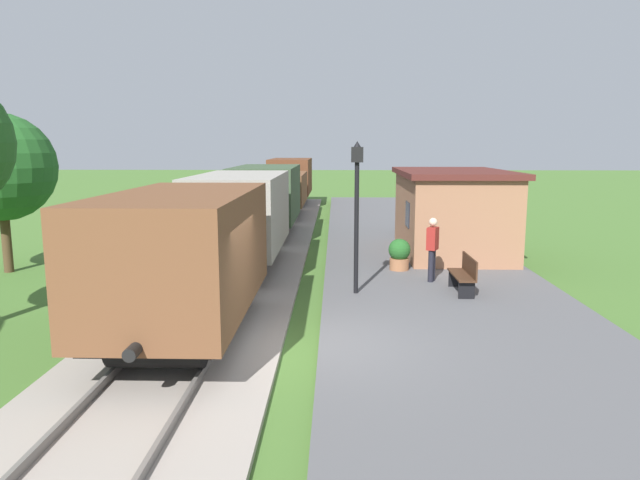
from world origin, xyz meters
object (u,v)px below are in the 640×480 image
at_px(lamp_post_near, 357,190).
at_px(potted_planter, 399,254).
at_px(tree_trackside_far, 0,167).
at_px(bench_down_platform, 411,220).
at_px(station_hut, 452,211).
at_px(person_waiting, 432,247).
at_px(freight_train, 265,200).
at_px(bench_near_hut, 464,274).

bearing_deg(lamp_post_near, potted_planter, 63.45).
bearing_deg(tree_trackside_far, lamp_post_near, -16.97).
bearing_deg(bench_down_platform, station_hut, -81.49).
bearing_deg(person_waiting, station_hut, -81.84).
bearing_deg(bench_down_platform, tree_trackside_far, -151.63).
bearing_deg(freight_train, tree_trackside_far, -137.27).
bearing_deg(tree_trackside_far, bench_near_hut, -13.17).
distance_m(potted_planter, tree_trackside_far, 12.16).
relative_size(freight_train, person_waiting, 19.06).
bearing_deg(tree_trackside_far, potted_planter, -2.39).
bearing_deg(lamp_post_near, tree_trackside_far, 163.03).
bearing_deg(bench_near_hut, person_waiting, 117.28).
xyz_separation_m(potted_planter, lamp_post_near, (-1.36, -2.72, 2.08)).
bearing_deg(potted_planter, bench_near_hut, -63.07).
relative_size(potted_planter, tree_trackside_far, 0.19).
bearing_deg(station_hut, person_waiting, -107.33).
bearing_deg(bench_near_hut, tree_trackside_far, 166.83).
bearing_deg(tree_trackside_far, station_hut, 9.52).
bearing_deg(lamp_post_near, person_waiting, 32.21).
xyz_separation_m(freight_train, lamp_post_near, (3.41, -9.80, 1.17)).
distance_m(freight_train, station_hut, 8.02).
bearing_deg(lamp_post_near, freight_train, 109.15).
bearing_deg(person_waiting, bench_near_hut, 142.77).
distance_m(station_hut, lamp_post_near, 6.61).
distance_m(bench_down_platform, tree_trackside_far, 15.22).
relative_size(station_hut, person_waiting, 3.39).
bearing_deg(bench_near_hut, potted_planter, 116.93).
height_order(bench_near_hut, person_waiting, person_waiting).
bearing_deg(freight_train, station_hut, -32.02).
bearing_deg(bench_down_platform, lamp_post_near, -104.50).
relative_size(person_waiting, lamp_post_near, 0.46).
xyz_separation_m(person_waiting, tree_trackside_far, (-12.61, 1.91, 2.01)).
relative_size(bench_near_hut, person_waiting, 0.88).
distance_m(bench_down_platform, person_waiting, 9.08).
height_order(station_hut, tree_trackside_far, tree_trackside_far).
bearing_deg(bench_down_platform, potted_planter, -99.80).
bearing_deg(freight_train, lamp_post_near, -70.85).
height_order(person_waiting, lamp_post_near, lamp_post_near).
bearing_deg(tree_trackside_far, person_waiting, -8.63).
height_order(bench_near_hut, bench_down_platform, same).
bearing_deg(tree_trackside_far, freight_train, 42.73).
bearing_deg(person_waiting, potted_planter, -37.88).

